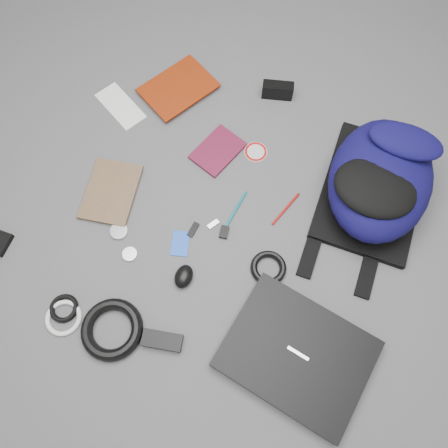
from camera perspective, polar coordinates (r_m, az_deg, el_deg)
The scene contains 23 objects.
ground at distance 1.38m, azimuth 0.00°, elevation -0.31°, with size 4.00×4.00×0.00m, color #4F4F51.
backpack at distance 1.42m, azimuth 19.74°, elevation 5.56°, with size 0.33×0.48×0.20m, color #0A0833, non-canonical shape.
laptop at distance 1.29m, azimuth 9.50°, elevation -16.39°, with size 0.39×0.30×0.04m, color black.
textbook_red at distance 1.69m, azimuth -8.02°, elevation 19.02°, with size 0.18×0.25×0.03m, color maroon.
comic_book at distance 1.49m, azimuth -17.43°, elevation 4.57°, with size 0.16×0.22×0.02m, color #C5880E.
envelope at distance 1.64m, azimuth -13.38°, elevation 14.78°, with size 0.20×0.09×0.00m, color white.
dvd_case at distance 1.49m, azimuth -0.84°, elevation 9.55°, with size 0.12×0.17×0.01m, color #4B0E22.
compact_camera at distance 1.62m, azimuth 7.01°, elevation 16.95°, with size 0.11×0.04×0.06m, color black.
sticker_disc at distance 1.50m, azimuth 4.17°, elevation 9.38°, with size 0.08×0.08×0.00m, color silver.
pen_teal at distance 1.39m, azimuth 1.50°, elevation 1.79°, with size 0.01×0.01×0.15m, color #0C6770.
pen_red at distance 1.41m, azimuth 8.07°, elevation 1.97°, with size 0.01×0.01×0.14m, color #9F110C.
id_badge at distance 1.36m, azimuth -5.75°, elevation -2.55°, with size 0.05×0.08×0.00m, color blue.
usb_black at distance 1.37m, azimuth -4.04°, elevation -0.74°, with size 0.02×0.05×0.01m, color black.
usb_silver at distance 1.38m, azimuth -1.42°, elevation -0.03°, with size 0.02×0.04×0.01m, color silver.
key_fob at distance 1.36m, azimuth 0.01°, elevation -1.07°, with size 0.03×0.04×0.01m, color black.
mouse at distance 1.31m, azimuth -5.28°, elevation -6.83°, with size 0.05×0.07×0.04m, color black.
headphone_left at distance 1.40m, azimuth -13.55°, elevation -0.93°, with size 0.05×0.05×0.01m, color #BBBABD.
headphone_right at distance 1.37m, azimuth -12.20°, elevation -3.88°, with size 0.05×0.05×0.01m, color silver.
cable_coil at distance 1.33m, azimuth 5.82°, elevation -5.71°, with size 0.11×0.11×0.02m, color black.
power_brick at distance 1.29m, azimuth -8.07°, elevation -14.82°, with size 0.11×0.05×0.03m, color black.
power_cord_coil at distance 1.32m, azimuth -14.43°, elevation -13.17°, with size 0.18×0.18×0.03m, color black.
earbud_coil at distance 1.38m, azimuth -20.18°, elevation -10.30°, with size 0.09×0.09×0.02m, color black.
white_cable_coil at distance 1.38m, azimuth -20.23°, elevation -11.43°, with size 0.11×0.11×0.01m, color white.
Camera 1 is at (0.23, -0.44, 1.28)m, focal length 35.00 mm.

